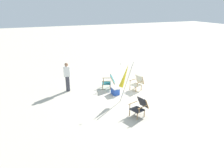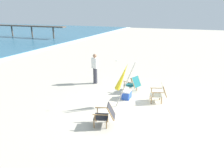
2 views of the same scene
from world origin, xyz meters
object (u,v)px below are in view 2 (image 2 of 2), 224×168
at_px(beach_chair_mid_center, 106,114).
at_px(beach_chair_back_left, 160,93).
at_px(cooler_box, 127,94).
at_px(beach_chair_back_right, 133,84).
at_px(umbrella_furled_yellow, 122,77).
at_px(person_near_chairs, 95,68).

distance_m(beach_chair_mid_center, beach_chair_back_left, 3.07).
bearing_deg(cooler_box, beach_chair_back_left, -84.56).
distance_m(beach_chair_back_right, beach_chair_back_left, 1.63).
distance_m(beach_chair_mid_center, beach_chair_back_right, 3.53).
bearing_deg(beach_chair_back_left, beach_chair_back_right, 60.52).
height_order(beach_chair_mid_center, umbrella_furled_yellow, umbrella_furled_yellow).
relative_size(beach_chair_mid_center, person_near_chairs, 0.53).
distance_m(umbrella_furled_yellow, person_near_chairs, 3.39).
bearing_deg(person_near_chairs, beach_chair_back_left, -109.75).
height_order(beach_chair_back_right, umbrella_furled_yellow, umbrella_furled_yellow).
xyz_separation_m(umbrella_furled_yellow, person_near_chairs, (2.41, 2.35, -0.46)).
relative_size(beach_chair_back_right, umbrella_furled_yellow, 0.44).
distance_m(beach_chair_back_right, cooler_box, 0.97).
relative_size(beach_chair_back_right, beach_chair_back_left, 1.08).
height_order(beach_chair_mid_center, cooler_box, beach_chair_mid_center).
distance_m(beach_chair_back_left, person_near_chairs, 3.95).
distance_m(umbrella_furled_yellow, cooler_box, 1.45).
bearing_deg(beach_chair_back_left, cooler_box, 95.44).
relative_size(beach_chair_mid_center, beach_chair_back_left, 1.06).
bearing_deg(beach_chair_back_left, beach_chair_mid_center, 152.57).
distance_m(beach_chair_back_right, person_near_chairs, 2.38).
relative_size(beach_chair_back_right, person_near_chairs, 0.54).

